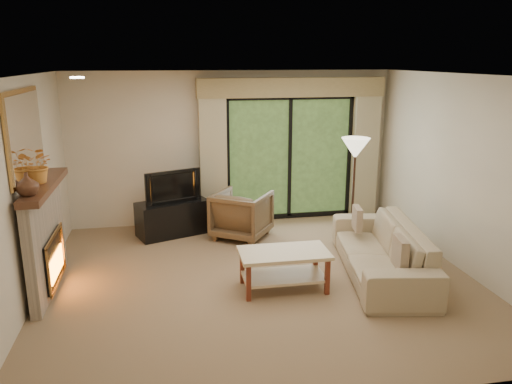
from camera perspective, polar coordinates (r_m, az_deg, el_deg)
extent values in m
plane|color=#876B4D|center=(6.62, 0.49, -9.91)|extent=(5.50, 5.50, 0.00)
plane|color=white|center=(6.00, 0.54, 13.21)|extent=(5.50, 5.50, 0.00)
plane|color=beige|center=(8.60, -2.71, 5.04)|extent=(5.00, 0.00, 5.00)
plane|color=beige|center=(3.88, 7.71, -7.73)|extent=(5.00, 0.00, 5.00)
plane|color=beige|center=(6.28, -24.95, -0.14)|extent=(0.00, 5.00, 5.00)
plane|color=beige|center=(7.22, 22.47, 1.97)|extent=(0.00, 5.00, 5.00)
cube|color=tan|center=(8.42, -4.92, 4.09)|extent=(0.45, 0.18, 2.35)
cube|color=tan|center=(9.08, 12.34, 4.61)|extent=(0.45, 0.18, 2.35)
cube|color=#947E52|center=(8.54, 4.14, 11.84)|extent=(3.20, 0.24, 0.32)
cube|color=black|center=(8.23, -9.51, -2.94)|extent=(1.22, 0.86, 0.56)
imported|color=black|center=(8.08, -9.68, 0.73)|extent=(0.90, 0.43, 0.53)
imported|color=brown|center=(7.97, -1.64, -2.59)|extent=(1.13, 1.14, 0.76)
imported|color=tan|center=(6.84, 14.11, -6.41)|extent=(1.31, 2.46, 0.68)
cube|color=#4F3726|center=(6.17, 16.16, -6.71)|extent=(0.16, 0.38, 0.37)
cube|color=#4F3726|center=(7.32, 11.49, -3.00)|extent=(0.15, 0.35, 0.34)
imported|color=#4B2C1C|center=(5.84, -24.70, 0.82)|extent=(0.27, 0.27, 0.25)
imported|color=orange|center=(6.35, -23.64, 2.86)|extent=(0.49, 0.46, 0.44)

